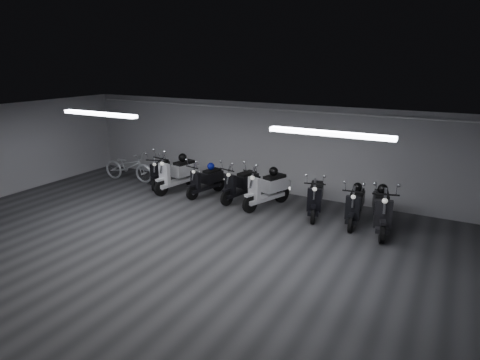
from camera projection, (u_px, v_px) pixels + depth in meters
The scene contains 20 objects.
floor at pixel (175, 253), 8.98m from camera, with size 14.00×10.00×0.01m, color #333335.
ceiling at pixel (169, 125), 8.18m from camera, with size 14.00×10.00×0.01m, color gray.
back_wall at pixel (271, 148), 12.80m from camera, with size 14.00×0.01×2.80m, color #AAAAAC.
fluor_strip_left at pixel (100, 114), 10.41m from camera, with size 2.40×0.18×0.08m, color white.
fluor_strip_right at pixel (330, 133), 7.67m from camera, with size 2.40×0.18×0.08m, color white.
conduit at pixel (270, 109), 12.38m from camera, with size 0.05×0.05×13.60m, color white.
scooter_1 at pixel (160, 168), 13.53m from camera, with size 0.56×1.69×1.26m, color black, non-canonical shape.
scooter_2 at pixel (177, 169), 12.97m from camera, with size 0.66×1.99×1.48m, color white, non-canonical shape.
scooter_3 at pixel (206, 176), 12.57m from camera, with size 0.56×1.68×1.25m, color black, non-canonical shape.
scooter_5 at pixel (240, 179), 12.10m from camera, with size 0.59×1.78×1.32m, color black, non-canonical shape.
scooter_6 at pixel (267, 183), 11.52m from camera, with size 0.64×1.93×1.44m, color silver, non-canonical shape.
scooter_7 at pixel (316, 192), 10.91m from camera, with size 0.60×1.79×1.33m, color black, non-canonical shape.
scooter_8 at pixel (355, 200), 10.36m from camera, with size 0.58×1.75×1.30m, color black, non-canonical shape.
scooter_9 at pixel (382, 204), 9.84m from camera, with size 0.65×1.96×1.46m, color black, non-canonical shape.
bicycle at pixel (128, 163), 14.11m from camera, with size 0.68×1.94×1.26m, color silver.
helmet_0 at pixel (358, 187), 10.49m from camera, with size 0.24×0.24×0.24m, color black.
helmet_1 at pixel (183, 157), 13.09m from camera, with size 0.27×0.27×0.27m, color black.
helmet_2 at pixel (211, 166), 12.66m from camera, with size 0.23×0.23×0.23m, color #0E179C.
helmet_3 at pixel (274, 171), 11.61m from camera, with size 0.26×0.26×0.26m, color black.
helmet_4 at pixel (383, 189), 10.01m from camera, with size 0.25×0.25×0.25m, color black.
Camera 1 is at (5.14, -6.48, 4.08)m, focal length 30.57 mm.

